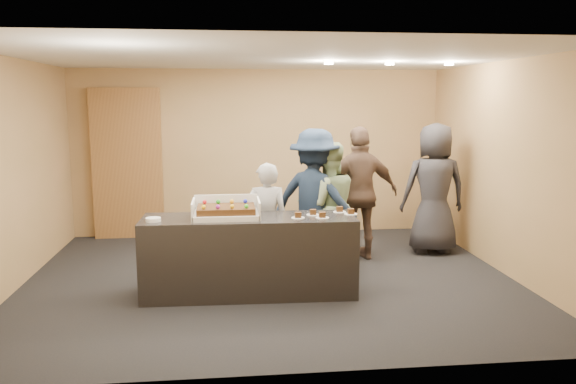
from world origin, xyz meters
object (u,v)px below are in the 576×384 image
object	(u,v)px
person_server_grey	(267,222)
sheet_cake	(226,209)
storage_cabinet	(127,164)
person_dark_suit	(434,188)
plate_stack	(153,220)
cake_box	(226,213)
serving_counter	(249,256)
person_brown_extra	(360,193)
person_sage_man	(328,206)
person_navy_man	(315,200)

from	to	relation	value
person_server_grey	sheet_cake	bearing A→B (deg)	47.91
storage_cabinet	person_dark_suit	world-z (taller)	storage_cabinet
person_server_grey	plate_stack	bearing A→B (deg)	28.36
sheet_cake	person_dark_suit	xyz separation A→B (m)	(2.99, 1.52, -0.05)
cake_box	serving_counter	bearing A→B (deg)	-6.24
plate_stack	person_brown_extra	distance (m)	2.99
plate_stack	person_sage_man	bearing A→B (deg)	26.15
cake_box	person_dark_suit	distance (m)	3.34
sheet_cake	person_brown_extra	bearing A→B (deg)	35.17
plate_stack	person_dark_suit	bearing A→B (deg)	23.43
person_sage_man	person_dark_suit	xyz separation A→B (m)	(1.66, 0.60, 0.11)
person_server_grey	person_dark_suit	size ratio (longest dim) A/B	0.77
storage_cabinet	cake_box	distance (m)	3.32
serving_counter	storage_cabinet	bearing A→B (deg)	123.18
person_server_grey	person_brown_extra	xyz separation A→B (m)	(1.36, 0.81, 0.20)
cake_box	plate_stack	xyz separation A→B (m)	(-0.79, -0.15, -0.03)
person_server_grey	person_brown_extra	size ratio (longest dim) A/B	0.79
storage_cabinet	person_server_grey	bearing A→B (deg)	-50.09
cake_box	person_navy_man	size ratio (longest dim) A/B	0.41
plate_stack	person_sage_man	xyz separation A→B (m)	(2.12, 1.04, -0.09)
serving_counter	storage_cabinet	world-z (taller)	storage_cabinet
person_navy_man	person_dark_suit	bearing A→B (deg)	-128.61
plate_stack	person_navy_man	size ratio (longest dim) A/B	0.09
person_brown_extra	person_dark_suit	world-z (taller)	person_dark_suit
cake_box	person_sage_man	xyz separation A→B (m)	(1.33, 0.89, -0.11)
sheet_cake	serving_counter	bearing A→B (deg)	0.00
plate_stack	cake_box	bearing A→B (deg)	10.49
sheet_cake	person_server_grey	world-z (taller)	person_server_grey
person_brown_extra	plate_stack	bearing A→B (deg)	21.65
cake_box	plate_stack	size ratio (longest dim) A/B	4.54
cake_box	sheet_cake	bearing A→B (deg)	-91.01
plate_stack	person_server_grey	bearing A→B (deg)	25.47
storage_cabinet	plate_stack	distance (m)	3.17
serving_counter	person_navy_man	distance (m)	1.37
sheet_cake	person_sage_man	world-z (taller)	person_sage_man
cake_box	person_brown_extra	distance (m)	2.24
serving_counter	person_server_grey	distance (m)	0.61
plate_stack	person_navy_man	xyz separation A→B (m)	(1.94, 1.04, 0.00)
cake_box	person_server_grey	world-z (taller)	person_server_grey
plate_stack	person_sage_man	size ratio (longest dim) A/B	0.10
serving_counter	plate_stack	bearing A→B (deg)	-172.03
plate_stack	sheet_cake	bearing A→B (deg)	8.53
person_navy_man	person_dark_suit	size ratio (longest dim) A/B	0.98
storage_cabinet	person_dark_suit	size ratio (longest dim) A/B	1.27
storage_cabinet	person_brown_extra	xyz separation A→B (m)	(3.41, -1.64, -0.27)
person_navy_man	person_brown_extra	xyz separation A→B (m)	(0.70, 0.38, 0.01)
serving_counter	person_sage_man	size ratio (longest dim) A/B	1.44
serving_counter	person_server_grey	world-z (taller)	person_server_grey
person_dark_suit	person_server_grey	bearing A→B (deg)	25.26
cake_box	person_sage_man	size ratio (longest dim) A/B	0.45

